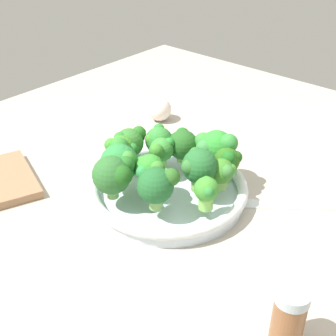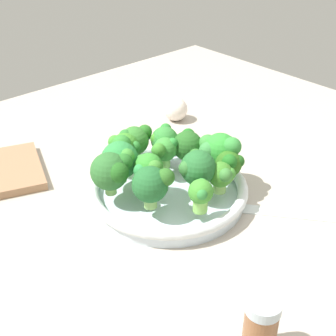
{
  "view_description": "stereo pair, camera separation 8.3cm",
  "coord_description": "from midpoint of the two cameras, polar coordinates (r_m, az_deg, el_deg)",
  "views": [
    {
      "loc": [
        56.56,
        43.14,
        50.23
      ],
      "look_at": [
        3.3,
        -3.44,
        6.48
      ],
      "focal_mm": 50.85,
      "sensor_mm": 36.0,
      "label": 1
    },
    {
      "loc": [
        50.73,
        49.07,
        50.23
      ],
      "look_at": [
        3.3,
        -3.44,
        6.48
      ],
      "focal_mm": 50.85,
      "sensor_mm": 36.0,
      "label": 2
    }
  ],
  "objects": [
    {
      "name": "broccoli_floret_12",
      "position": [
        0.88,
        8.82,
        2.1
      ],
      "size": [
        7.27,
        8.56,
        7.29
      ],
      "color": "#87C768",
      "rests_on": "bowl"
    },
    {
      "name": "broccoli_floret_1",
      "position": [
        0.87,
        2.15,
        2.03
      ],
      "size": [
        5.66,
        4.45,
        5.88
      ],
      "color": "#8DCE66",
      "rests_on": "bowl"
    },
    {
      "name": "broccoli_floret_8",
      "position": [
        0.8,
        6.49,
        -0.16
      ],
      "size": [
        6.49,
        6.09,
        7.8
      ],
      "color": "#99CE67",
      "rests_on": "bowl"
    },
    {
      "name": "broccoli_floret_4",
      "position": [
        0.89,
        4.97,
        2.7
      ],
      "size": [
        5.68,
        6.18,
        6.35
      ],
      "color": "#92D163",
      "rests_on": "bowl"
    },
    {
      "name": "broccoli_floret_5",
      "position": [
        0.91,
        2.15,
        3.26
      ],
      "size": [
        5.27,
        5.27,
        6.26
      ],
      "color": "#7AB65A",
      "rests_on": "bowl"
    },
    {
      "name": "broccoli_floret_2",
      "position": [
        0.81,
        9.35,
        -0.93
      ],
      "size": [
        4.44,
        4.93,
        5.66
      ],
      "color": "#84B258",
      "rests_on": "bowl"
    },
    {
      "name": "broccoli_floret_3",
      "position": [
        0.87,
        -2.5,
        2.32
      ],
      "size": [
        5.22,
        5.68,
        7.08
      ],
      "color": "#A2D666",
      "rests_on": "bowl"
    },
    {
      "name": "broccoli_floret_13",
      "position": [
        0.9,
        -1.26,
        3.36
      ],
      "size": [
        6.65,
        5.5,
        6.56
      ],
      "color": "#7EC05A",
      "rests_on": "bowl"
    },
    {
      "name": "pepper_shaker",
      "position": [
        0.62,
        15.05,
        -18.02
      ],
      "size": [
        4.32,
        4.32,
        8.4
      ],
      "color": "brown",
      "rests_on": "ground_plane"
    },
    {
      "name": "broccoli_floret_7",
      "position": [
        0.76,
        7.09,
        -3.1
      ],
      "size": [
        4.08,
        4.09,
        5.8
      ],
      "color": "#85CB57",
      "rests_on": "bowl"
    },
    {
      "name": "broccoli_floret_11",
      "position": [
        0.85,
        10.15,
        0.52
      ],
      "size": [
        5.2,
        4.91,
        5.8
      ],
      "color": "#9FD965",
      "rests_on": "bowl"
    },
    {
      "name": "broccoli_floret_9",
      "position": [
        0.81,
        0.54,
        -0.1
      ],
      "size": [
        5.81,
        6.32,
        6.69
      ],
      "color": "#84C256",
      "rests_on": "bowl"
    },
    {
      "name": "ground_plane",
      "position": [
        0.87,
        5.86,
        -4.52
      ],
      "size": [
        130.0,
        130.0,
        2.5
      ],
      "primitive_type": "cube",
      "color": "#B5AB9C"
    },
    {
      "name": "broccoli_floret_6",
      "position": [
        0.76,
        1.24,
        -1.94
      ],
      "size": [
        6.28,
        6.32,
        7.36
      ],
      "color": "#8EBF62",
      "rests_on": "bowl"
    },
    {
      "name": "garlic_bulb",
      "position": [
        1.14,
        3.05,
        6.98
      ],
      "size": [
        5.53,
        5.53,
        5.53
      ],
      "primitive_type": "sphere",
      "color": "#F2E0D1",
      "rests_on": "ground_plane"
    },
    {
      "name": "broccoli_floret_10",
      "position": [
        0.79,
        -3.81,
        -0.48
      ],
      "size": [
        7.15,
        7.41,
        7.65
      ],
      "color": "#87C35F",
      "rests_on": "bowl"
    },
    {
      "name": "broccoli_floret_0",
      "position": [
        0.83,
        -2.89,
        1.05
      ],
      "size": [
        7.09,
        7.06,
        7.69
      ],
      "color": "#89C258",
      "rests_on": "bowl"
    },
    {
      "name": "bowl",
      "position": [
        0.86,
        2.78,
        -2.76
      ],
      "size": [
        28.67,
        28.67,
        3.48
      ],
      "color": "silver",
      "rests_on": "ground_plane"
    }
  ]
}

